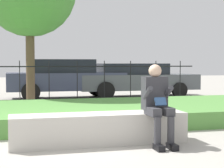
% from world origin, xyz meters
% --- Properties ---
extents(ground_plane, '(60.00, 60.00, 0.00)m').
position_xyz_m(ground_plane, '(0.00, 0.00, 0.00)').
color(ground_plane, '#A8A399').
extents(stone_bench, '(2.87, 0.57, 0.50)m').
position_xyz_m(stone_bench, '(0.37, 0.00, 0.22)').
color(stone_bench, beige).
rests_on(stone_bench, ground_plane).
extents(person_seated_reader, '(0.42, 0.73, 1.30)m').
position_xyz_m(person_seated_reader, '(1.24, -0.32, 0.72)').
color(person_seated_reader, black).
rests_on(person_seated_reader, ground_plane).
extents(grass_berm, '(10.97, 3.50, 0.35)m').
position_xyz_m(grass_berm, '(0.00, 2.45, 0.17)').
color(grass_berm, '#569342').
rests_on(grass_berm, ground_plane).
extents(iron_fence, '(8.97, 0.03, 1.39)m').
position_xyz_m(iron_fence, '(0.00, 4.89, 0.73)').
color(iron_fence, black).
rests_on(iron_fence, ground_plane).
extents(car_parked_right, '(4.66, 1.91, 1.30)m').
position_xyz_m(car_parked_right, '(3.65, 8.06, 0.70)').
color(car_parked_right, '#4C5156').
rests_on(car_parked_right, ground_plane).
extents(car_parked_center, '(4.29, 1.89, 1.46)m').
position_xyz_m(car_parked_center, '(0.86, 8.07, 0.77)').
color(car_parked_center, '#383D56').
rests_on(car_parked_center, ground_plane).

